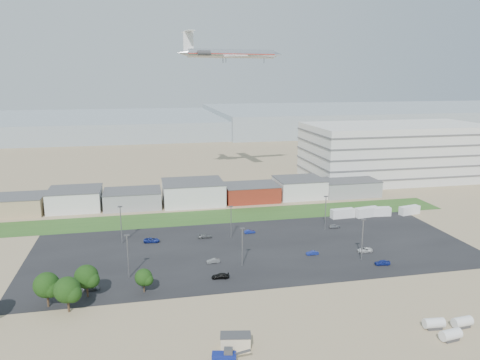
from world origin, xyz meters
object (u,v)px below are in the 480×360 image
object	(u,v)px
parked_car_2	(382,262)
parked_car_6	(205,236)
parked_car_3	(220,276)
parked_car_4	(213,261)
telehandler	(224,356)
parked_car_11	(250,232)
storage_tank_nw	(434,323)
parked_car_10	(91,288)
box_trailer_a	(343,213)
parked_car_0	(365,250)
portable_shed	(236,342)
parked_car_8	(334,226)
airliner	(232,54)
parked_car_9	(152,240)
parked_car_1	(312,253)

from	to	relation	value
parked_car_2	parked_car_6	world-z (taller)	parked_car_2
parked_car_3	parked_car_4	bearing A→B (deg)	-171.69
telehandler	parked_car_11	size ratio (longest dim) A/B	1.95
storage_tank_nw	parked_car_2	size ratio (longest dim) A/B	1.00
storage_tank_nw	parked_car_10	world-z (taller)	storage_tank_nw
box_trailer_a	parked_car_6	bearing A→B (deg)	-171.74
parked_car_0	parked_car_10	distance (m)	70.70
portable_shed	parked_car_0	xyz separation A→B (m)	(43.37, 37.54, -0.79)
box_trailer_a	parked_car_4	xyz separation A→B (m)	(-48.37, -29.26, -0.94)
parked_car_8	parked_car_11	world-z (taller)	parked_car_8
parked_car_0	parked_car_11	world-z (taller)	parked_car_0
portable_shed	parked_car_2	size ratio (longest dim) A/B	1.40
portable_shed	parked_car_6	bearing A→B (deg)	98.23
airliner	parked_car_3	distance (m)	119.92
parked_car_0	parked_car_2	bearing A→B (deg)	5.58
parked_car_8	telehandler	bearing A→B (deg)	140.83
airliner	parked_car_8	distance (m)	94.64
storage_tank_nw	box_trailer_a	size ratio (longest dim) A/B	0.48
parked_car_9	parked_car_11	xyz separation A→B (m)	(29.19, 1.66, -0.09)
parked_car_0	parked_car_11	size ratio (longest dim) A/B	1.22
parked_car_2	parked_car_9	size ratio (longest dim) A/B	0.84
parked_car_1	parked_car_8	size ratio (longest dim) A/B	0.97
box_trailer_a	parked_car_3	bearing A→B (deg)	-145.01
parked_car_10	parked_car_4	bearing A→B (deg)	-69.48
portable_shed	parked_car_11	bearing A→B (deg)	85.25
storage_tank_nw	parked_car_0	xyz separation A→B (m)	(5.57, 38.90, -0.58)
parked_car_1	parked_car_3	size ratio (longest dim) A/B	0.80
parked_car_3	parked_car_9	bearing A→B (deg)	-144.32
parked_car_2	parked_car_10	xyz separation A→B (m)	(-70.36, 0.62, -0.10)
parked_car_4	parked_car_2	bearing A→B (deg)	72.73
telehandler	parked_car_11	xyz separation A→B (m)	(19.16, 62.61, -0.80)
box_trailer_a	parked_car_6	world-z (taller)	box_trailer_a
parked_car_4	parked_car_11	distance (m)	24.77
parked_car_11	parked_car_2	bearing A→B (deg)	-144.85
parked_car_8	parked_car_3	bearing A→B (deg)	122.81
parked_car_10	airliner	bearing A→B (deg)	-24.60
telehandler	box_trailer_a	world-z (taller)	box_trailer_a
parked_car_3	parked_car_2	bearing A→B (deg)	96.60
parked_car_6	parked_car_10	bearing A→B (deg)	135.06
parked_car_0	parked_car_8	distance (m)	20.72
parked_car_9	parked_car_0	bearing A→B (deg)	-103.04
parked_car_9	parked_car_10	world-z (taller)	parked_car_9
airliner	parked_car_3	world-z (taller)	airliner
portable_shed	storage_tank_nw	distance (m)	37.82
box_trailer_a	parked_car_6	xyz separation A→B (m)	(-47.90, -10.25, -0.92)
parked_car_1	parked_car_3	bearing A→B (deg)	-69.45
portable_shed	parked_car_9	xyz separation A→B (m)	(-12.73, 57.26, -0.72)
telehandler	parked_car_10	size ratio (longest dim) A/B	1.69
parked_car_4	portable_shed	bearing A→B (deg)	-6.60
parked_car_3	box_trailer_a	bearing A→B (deg)	136.37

